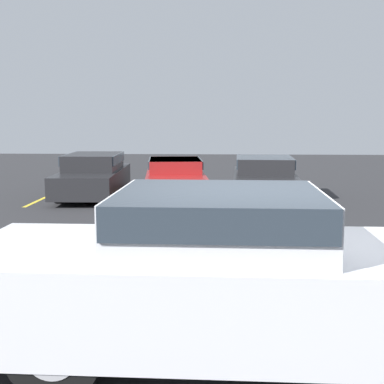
# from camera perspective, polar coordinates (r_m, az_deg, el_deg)

# --- Properties ---
(ground_plane) EXTENTS (60.00, 60.00, 0.00)m
(ground_plane) POSITION_cam_1_polar(r_m,az_deg,el_deg) (5.97, 6.89, -16.16)
(ground_plane) COLOR #2D2D30
(stall_stripe_a) EXTENTS (0.12, 4.38, 0.01)m
(stall_stripe_a) POSITION_cam_1_polar(r_m,az_deg,el_deg) (17.32, -15.00, -0.37)
(stall_stripe_a) COLOR yellow
(stall_stripe_a) RESTS_ON ground_plane
(stall_stripe_b) EXTENTS (0.12, 4.38, 0.01)m
(stall_stripe_b) POSITION_cam_1_polar(r_m,az_deg,el_deg) (16.70, -6.28, -0.44)
(stall_stripe_b) COLOR yellow
(stall_stripe_b) RESTS_ON ground_plane
(stall_stripe_c) EXTENTS (0.12, 4.38, 0.01)m
(stall_stripe_c) POSITION_cam_1_polar(r_m,az_deg,el_deg) (16.50, 2.87, -0.51)
(stall_stripe_c) COLOR yellow
(stall_stripe_c) RESTS_ON ground_plane
(stall_stripe_d) EXTENTS (0.12, 4.38, 0.01)m
(stall_stripe_d) POSITION_cam_1_polar(r_m,az_deg,el_deg) (16.72, 12.02, -0.57)
(stall_stripe_d) COLOR yellow
(stall_stripe_d) RESTS_ON ground_plane
(pickup_truck) EXTENTS (5.70, 2.17, 1.71)m
(pickup_truck) POSITION_cam_1_polar(r_m,az_deg,el_deg) (5.46, 6.10, -8.85)
(pickup_truck) COLOR silver
(pickup_truck) RESTS_ON ground_plane
(parked_sedan_a) EXTENTS (1.93, 4.77, 1.31)m
(parked_sedan_a) POSITION_cam_1_polar(r_m,az_deg,el_deg) (16.88, -10.45, 1.92)
(parked_sedan_a) COLOR #232326
(parked_sedan_a) RESTS_ON ground_plane
(parked_sedan_b) EXTENTS (2.19, 4.44, 1.15)m
(parked_sedan_b) POSITION_cam_1_polar(r_m,az_deg,el_deg) (16.69, -1.81, 1.71)
(parked_sedan_b) COLOR maroon
(parked_sedan_b) RESTS_ON ground_plane
(parked_sedan_c) EXTENTS (1.98, 4.47, 1.24)m
(parked_sedan_c) POSITION_cam_1_polar(r_m,az_deg,el_deg) (16.31, 7.70, 1.69)
(parked_sedan_c) COLOR #232326
(parked_sedan_c) RESTS_ON ground_plane
(wheel_stop_curb) EXTENTS (1.93, 0.20, 0.14)m
(wheel_stop_curb) POSITION_cam_1_polar(r_m,az_deg,el_deg) (19.12, 2.23, 0.86)
(wheel_stop_curb) COLOR #B7B2A8
(wheel_stop_curb) RESTS_ON ground_plane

